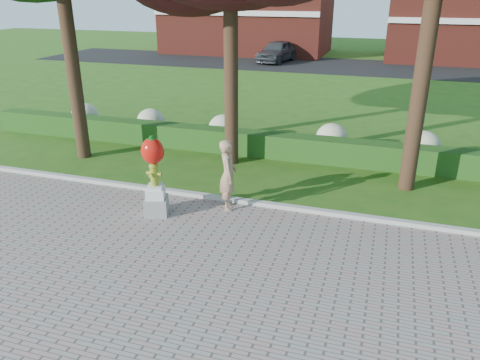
% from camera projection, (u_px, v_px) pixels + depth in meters
% --- Properties ---
extents(ground, '(100.00, 100.00, 0.00)m').
position_uv_depth(ground, '(230.00, 267.00, 9.68)').
color(ground, '#275816').
rests_on(ground, ground).
extents(curb, '(40.00, 0.18, 0.15)m').
position_uv_depth(curb, '(267.00, 205.00, 12.29)').
color(curb, '#ADADA5').
rests_on(curb, ground).
extents(lawn_hedge, '(24.00, 0.70, 0.80)m').
position_uv_depth(lawn_hedge, '(297.00, 148.00, 15.69)').
color(lawn_hedge, '#174112').
rests_on(lawn_hedge, ground).
extents(hydrangea_row, '(20.10, 1.10, 0.99)m').
position_uv_depth(hydrangea_row, '(319.00, 136.00, 16.35)').
color(hydrangea_row, '#B3BB8E').
rests_on(hydrangea_row, ground).
extents(street, '(50.00, 8.00, 0.02)m').
position_uv_depth(street, '(354.00, 67.00, 34.33)').
color(street, black).
rests_on(street, ground).
extents(building_left, '(14.00, 8.00, 7.00)m').
position_uv_depth(building_left, '(248.00, 11.00, 41.11)').
color(building_left, maroon).
rests_on(building_left, ground).
extents(building_right, '(12.00, 8.00, 6.40)m').
position_uv_depth(building_right, '(470.00, 18.00, 36.13)').
color(building_right, maroon).
rests_on(building_right, ground).
extents(hydrant_sculpture, '(0.71, 0.71, 2.06)m').
position_uv_depth(hydrant_sculpture, '(154.00, 174.00, 11.48)').
color(hydrant_sculpture, gray).
rests_on(hydrant_sculpture, walkway).
extents(woman, '(0.66, 0.79, 1.86)m').
position_uv_depth(woman, '(228.00, 175.00, 11.87)').
color(woman, '#A57D5E').
rests_on(woman, walkway).
extents(parked_car, '(2.72, 5.03, 1.62)m').
position_uv_depth(parked_car, '(277.00, 51.00, 36.23)').
color(parked_car, '#3C3F43').
rests_on(parked_car, street).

